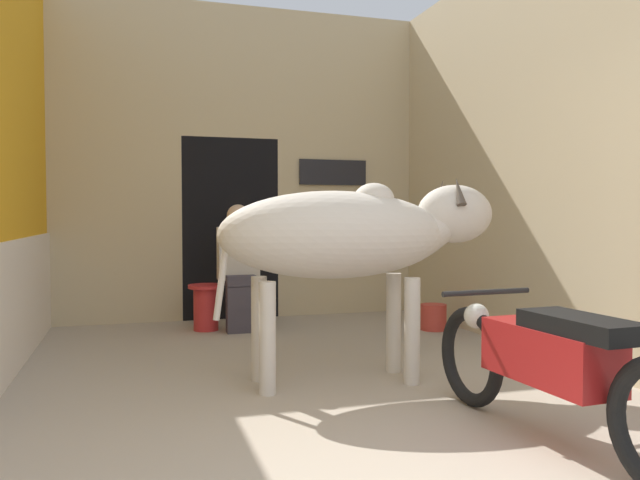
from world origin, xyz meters
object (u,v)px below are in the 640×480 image
Objects in this scene: plastic_stool at (206,306)px; cow at (352,236)px; shopkeeper_seated at (239,263)px; bucket at (433,317)px; motorcycle_near at (550,364)px.

cow is at bearing -71.38° from plastic_stool.
shopkeeper_seated reaches higher than plastic_stool.
shopkeeper_seated is at bearing 163.99° from bucket.
bucket is at bearing 73.26° from motorcycle_near.
bucket is (1.89, -0.54, -0.55)m from shopkeeper_seated.
motorcycle_near is at bearing -70.63° from plastic_stool.
motorcycle_near is 4.30× the size of plastic_stool.
cow is 2.49m from plastic_stool.
shopkeeper_seated is at bearing 101.55° from cow.
cow is at bearing -132.14° from bucket.
motorcycle_near reaches higher than bucket.
bucket is at bearing -16.37° from plastic_stool.
plastic_stool is at bearing 163.63° from bucket.
motorcycle_near is (0.54, -1.43, -0.60)m from cow.
shopkeeper_seated is 4.88× the size of bucket.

